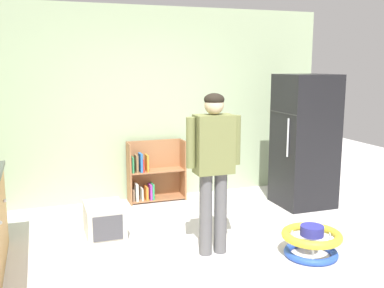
% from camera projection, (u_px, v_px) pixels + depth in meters
% --- Properties ---
extents(ground_plane, '(12.00, 12.00, 0.00)m').
position_uv_depth(ground_plane, '(211.00, 262.00, 4.37)').
color(ground_plane, silver).
rests_on(ground_plane, ground).
extents(back_wall, '(5.20, 0.06, 2.70)m').
position_uv_depth(back_wall, '(151.00, 104.00, 6.30)').
color(back_wall, '#9EB389').
rests_on(back_wall, ground).
extents(refrigerator, '(0.73, 0.68, 1.78)m').
position_uv_depth(refrigerator, '(305.00, 141.00, 6.01)').
color(refrigerator, black).
rests_on(refrigerator, ground).
extents(bookshelf, '(0.80, 0.28, 0.85)m').
position_uv_depth(bookshelf, '(152.00, 175.00, 6.29)').
color(bookshelf, '#9A633E').
rests_on(bookshelf, ground).
extents(standing_person, '(0.57, 0.22, 1.64)m').
position_uv_depth(standing_person, '(214.00, 160.00, 4.40)').
color(standing_person, '#545455').
rests_on(standing_person, ground).
extents(baby_walker, '(0.60, 0.60, 0.32)m').
position_uv_depth(baby_walker, '(311.00, 241.00, 4.47)').
color(baby_walker, blue).
rests_on(baby_walker, ground).
extents(pet_carrier, '(0.42, 0.55, 0.36)m').
position_uv_depth(pet_carrier, '(104.00, 220.00, 5.01)').
color(pet_carrier, beige).
rests_on(pet_carrier, ground).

